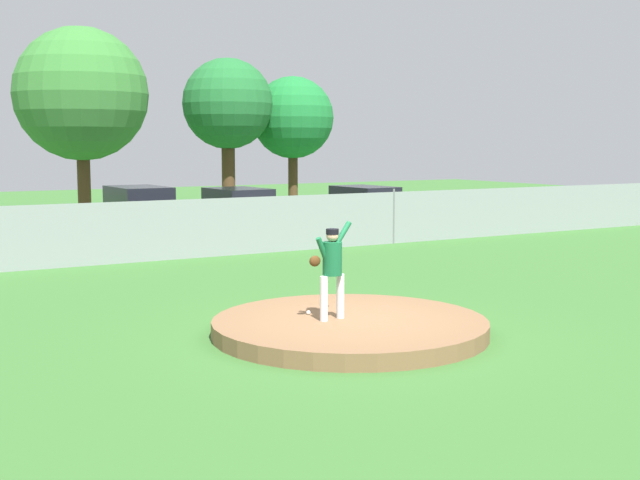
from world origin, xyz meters
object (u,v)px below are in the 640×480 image
parked_car_silver (365,208)px  baseball (308,313)px  pitcher_youth (332,264)px  parked_car_white (238,213)px  parked_car_navy (139,216)px

parked_car_silver → baseball: bearing=-126.3°
pitcher_youth → parked_car_silver: size_ratio=0.35×
parked_car_silver → parked_car_white: bearing=-176.9°
pitcher_youth → parked_car_white: (4.78, 14.24, -0.41)m
parked_car_silver → parked_car_navy: 8.79m
parked_car_navy → parked_car_white: bearing=-2.3°
parked_car_white → parked_car_navy: (-3.44, 0.14, 0.06)m
parked_car_silver → parked_car_white: 5.36m
parked_car_white → pitcher_youth: bearing=-108.6°
baseball → pitcher_youth: bearing=-74.9°
baseball → parked_car_silver: size_ratio=0.02×
parked_car_silver → parked_car_white: (-5.35, -0.29, 0.03)m
pitcher_youth → parked_car_silver: pitcher_youth is taller
pitcher_youth → parked_car_silver: bearing=55.1°
baseball → parked_car_navy: bearing=83.9°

